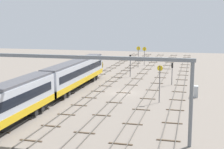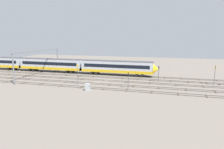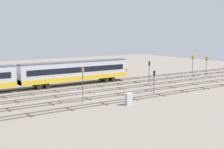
{
  "view_description": "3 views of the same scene",
  "coord_description": "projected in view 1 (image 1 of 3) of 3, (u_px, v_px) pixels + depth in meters",
  "views": [
    {
      "loc": [
        -52.51,
        -11.05,
        12.02
      ],
      "look_at": [
        5.94,
        3.46,
        2.01
      ],
      "focal_mm": 53.01,
      "sensor_mm": 36.0,
      "label": 1
    },
    {
      "loc": [
        17.54,
        -53.78,
        12.59
      ],
      "look_at": [
        2.27,
        1.33,
        1.7
      ],
      "focal_mm": 31.61,
      "sensor_mm": 36.0,
      "label": 2
    },
    {
      "loc": [
        -27.74,
        -47.77,
        10.82
      ],
      "look_at": [
        5.69,
        1.44,
        2.69
      ],
      "focal_mm": 49.38,
      "sensor_mm": 36.0,
      "label": 3
    }
  ],
  "objects": [
    {
      "name": "track_near_foreground",
      "position": [
        178.0,
        95.0,
        52.73
      ],
      "size": [
        128.52,
        2.4,
        0.16
      ],
      "color": "#59544C",
      "rests_on": "ground"
    },
    {
      "name": "speed_sign_mid_trackside",
      "position": [
        144.0,
        53.0,
        87.22
      ],
      "size": [
        0.14,
        1.05,
        4.93
      ],
      "color": "#4C4C51",
      "rests_on": "ground"
    },
    {
      "name": "track_with_train",
      "position": [
        73.0,
        90.0,
        56.98
      ],
      "size": [
        128.52,
        2.4,
        0.16
      ],
      "color": "#59544C",
      "rests_on": "ground"
    },
    {
      "name": "track_middle",
      "position": [
        124.0,
        93.0,
        54.86
      ],
      "size": [
        128.52,
        2.4,
        0.16
      ],
      "color": "#59544C",
      "rests_on": "ground"
    },
    {
      "name": "relay_cabinet",
      "position": [
        196.0,
        91.0,
        51.8
      ],
      "size": [
        1.05,
        0.66,
        1.8
      ],
      "color": "#B2B7BC",
      "rests_on": "ground"
    },
    {
      "name": "track_second_near",
      "position": [
        150.0,
        94.0,
        53.8
      ],
      "size": [
        128.52,
        2.4,
        0.16
      ],
      "color": "#59544C",
      "rests_on": "ground"
    },
    {
      "name": "signal_light_trackside_departure",
      "position": [
        130.0,
        63.0,
        69.79
      ],
      "size": [
        0.31,
        0.32,
        4.72
      ],
      "color": "#4C4C51",
      "rests_on": "ground"
    },
    {
      "name": "track_second_far",
      "position": [
        98.0,
        91.0,
        55.92
      ],
      "size": [
        128.52,
        2.4,
        0.16
      ],
      "color": "#59544C",
      "rests_on": "ground"
    },
    {
      "name": "speed_sign_near_foreground",
      "position": [
        138.0,
        54.0,
        83.68
      ],
      "size": [
        0.14,
        1.0,
        5.36
      ],
      "color": "#4C4C51",
      "rests_on": "ground"
    },
    {
      "name": "signal_light_trackside_approach",
      "position": [
        172.0,
        71.0,
        61.11
      ],
      "size": [
        0.31,
        0.32,
        4.14
      ],
      "color": "#4C4C51",
      "rests_on": "ground"
    },
    {
      "name": "speed_sign_far_trackside",
      "position": [
        160.0,
        80.0,
        47.89
      ],
      "size": [
        0.14,
        0.81,
        5.52
      ],
      "color": "#4C4C51",
      "rests_on": "ground"
    },
    {
      "name": "ground_plane",
      "position": [
        124.0,
        93.0,
        54.87
      ],
      "size": [
        144.52,
        144.52,
        0.0
      ],
      "primitive_type": "plane",
      "color": "slate"
    },
    {
      "name": "overhead_gantry",
      "position": [
        79.0,
        74.0,
        33.23
      ],
      "size": [
        0.4,
        22.83,
        8.51
      ],
      "color": "slate",
      "rests_on": "ground"
    }
  ]
}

